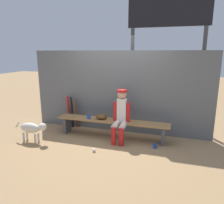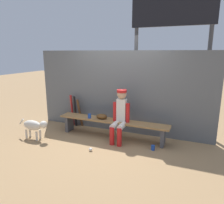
{
  "view_description": "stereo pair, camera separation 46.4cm",
  "coord_description": "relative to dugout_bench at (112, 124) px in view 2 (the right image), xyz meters",
  "views": [
    {
      "loc": [
        1.44,
        -4.68,
        2.07
      ],
      "look_at": [
        0.0,
        0.0,
        0.91
      ],
      "focal_mm": 33.84,
      "sensor_mm": 36.0,
      "label": 1
    },
    {
      "loc": [
        1.87,
        -4.52,
        2.07
      ],
      "look_at": [
        0.0,
        0.0,
        0.91
      ],
      "focal_mm": 33.84,
      "sensor_mm": 36.0,
      "label": 2
    }
  ],
  "objects": [
    {
      "name": "dugout_bench",
      "position": [
        0.0,
        0.0,
        0.0
      ],
      "size": [
        2.78,
        0.36,
        0.46
      ],
      "color": "olive",
      "rests_on": "ground_plane"
    },
    {
      "name": "scoreboard",
      "position": [
        1.2,
        1.14,
        2.3
      ],
      "size": [
        2.32,
        0.27,
        3.77
      ],
      "color": "#3F3F42",
      "rests_on": "ground_plane"
    },
    {
      "name": "ground_plane",
      "position": [
        0.0,
        0.0,
        -0.36
      ],
      "size": [
        30.0,
        30.0,
        0.0
      ],
      "primitive_type": "plane",
      "color": "#9E7A51"
    },
    {
      "name": "cup_on_bench",
      "position": [
        -0.58,
        -0.08,
        0.15
      ],
      "size": [
        0.08,
        0.08,
        0.11
      ],
      "primitive_type": "cylinder",
      "color": "#1E47AD",
      "rests_on": "dugout_bench"
    },
    {
      "name": "player_seated",
      "position": [
        0.25,
        -0.11,
        0.3
      ],
      "size": [
        0.41,
        0.55,
        1.22
      ],
      "color": "silver",
      "rests_on": "ground_plane"
    },
    {
      "name": "bat_wood_dark",
      "position": [
        -1.14,
        0.38,
        0.04
      ],
      "size": [
        0.1,
        0.24,
        0.81
      ],
      "primitive_type": "cylinder",
      "rotation": [
        0.21,
        0.0,
        -0.18
      ],
      "color": "brown",
      "rests_on": "ground_plane"
    },
    {
      "name": "bat_aluminum_red",
      "position": [
        -1.39,
        0.38,
        0.09
      ],
      "size": [
        0.08,
        0.17,
        0.9
      ],
      "primitive_type": "cylinder",
      "rotation": [
        0.12,
        0.0,
        0.08
      ],
      "color": "#B22323",
      "rests_on": "ground_plane"
    },
    {
      "name": "chainlink_fence",
      "position": [
        0.0,
        0.5,
        0.69
      ],
      "size": [
        4.71,
        0.03,
        2.11
      ],
      "primitive_type": "cube",
      "color": "#595E63",
      "rests_on": "ground_plane"
    },
    {
      "name": "baseball",
      "position": [
        -0.14,
        -0.85,
        -0.33
      ],
      "size": [
        0.07,
        0.07,
        0.07
      ],
      "primitive_type": "sphere",
      "color": "white",
      "rests_on": "ground_plane"
    },
    {
      "name": "baseball_glove",
      "position": [
        -0.28,
        0.0,
        0.15
      ],
      "size": [
        0.28,
        0.2,
        0.12
      ],
      "primitive_type": "ellipsoid",
      "color": "#593819",
      "rests_on": "dugout_bench"
    },
    {
      "name": "dog",
      "position": [
        -1.71,
        -0.79,
        -0.03
      ],
      "size": [
        0.84,
        0.2,
        0.49
      ],
      "color": "beige",
      "rests_on": "ground_plane"
    },
    {
      "name": "cup_on_ground",
      "position": [
        1.08,
        -0.3,
        -0.31
      ],
      "size": [
        0.08,
        0.08,
        0.11
      ],
      "primitive_type": "cylinder",
      "color": "#1E47AD",
      "rests_on": "ground_plane"
    },
    {
      "name": "bat_aluminum_black",
      "position": [
        -1.27,
        0.36,
        0.08
      ],
      "size": [
        0.06,
        0.13,
        0.88
      ],
      "primitive_type": "cylinder",
      "rotation": [
        0.08,
        0.0,
        0.0
      ],
      "color": "black",
      "rests_on": "ground_plane"
    }
  ]
}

